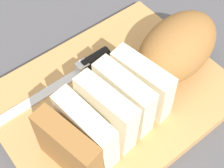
# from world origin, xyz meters

# --- Properties ---
(ground_plane) EXTENTS (3.00, 3.00, 0.00)m
(ground_plane) POSITION_xyz_m (0.00, 0.00, 0.00)
(ground_plane) COLOR #4C4C51
(cutting_board) EXTENTS (0.39, 0.31, 0.02)m
(cutting_board) POSITION_xyz_m (0.00, 0.00, 0.01)
(cutting_board) COLOR tan
(cutting_board) RESTS_ON ground_plane
(bread_loaf) EXTENTS (0.36, 0.14, 0.10)m
(bread_loaf) POSITION_xyz_m (-0.04, 0.03, 0.07)
(bread_loaf) COLOR #996633
(bread_loaf) RESTS_ON cutting_board
(bread_knife) EXTENTS (0.29, 0.03, 0.02)m
(bread_knife) POSITION_xyz_m (0.02, -0.07, 0.03)
(bread_knife) COLOR silver
(bread_knife) RESTS_ON cutting_board
(crumb_near_knife) EXTENTS (0.01, 0.01, 0.01)m
(crumb_near_knife) POSITION_xyz_m (-0.01, -0.06, 0.03)
(crumb_near_knife) COLOR #A8753D
(crumb_near_knife) RESTS_ON cutting_board
(crumb_near_loaf) EXTENTS (0.00, 0.00, 0.00)m
(crumb_near_loaf) POSITION_xyz_m (-0.07, 0.04, 0.03)
(crumb_near_loaf) COLOR #A8753D
(crumb_near_loaf) RESTS_ON cutting_board
(crumb_stray_left) EXTENTS (0.01, 0.01, 0.01)m
(crumb_stray_left) POSITION_xyz_m (0.02, 0.02, 0.03)
(crumb_stray_left) COLOR #A8753D
(crumb_stray_left) RESTS_ON cutting_board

